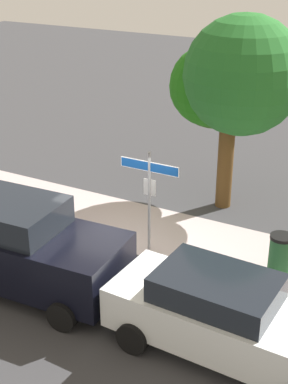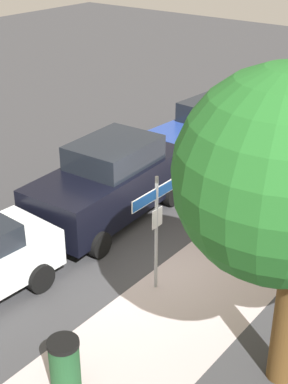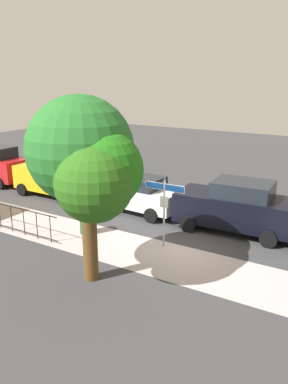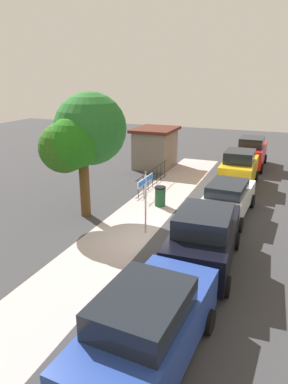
{
  "view_description": "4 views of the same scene",
  "coord_description": "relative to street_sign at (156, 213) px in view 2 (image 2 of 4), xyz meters",
  "views": [
    {
      "loc": [
        6.22,
        -10.58,
        7.33
      ],
      "look_at": [
        0.49,
        0.08,
        1.73
      ],
      "focal_mm": 52.65,
      "sensor_mm": 36.0,
      "label": 1
    },
    {
      "loc": [
        8.36,
        6.25,
        7.23
      ],
      "look_at": [
        0.39,
        0.02,
        2.14
      ],
      "focal_mm": 52.06,
      "sensor_mm": 36.0,
      "label": 2
    },
    {
      "loc": [
        -5.89,
        12.11,
        6.03
      ],
      "look_at": [
        1.0,
        0.9,
        2.12
      ],
      "focal_mm": 36.97,
      "sensor_mm": 36.0,
      "label": 3
    },
    {
      "loc": [
        -12.04,
        -4.57,
        6.3
      ],
      "look_at": [
        1.03,
        0.7,
        1.56
      ],
      "focal_mm": 33.5,
      "sensor_mm": 36.0,
      "label": 4
    }
  ],
  "objects": [
    {
      "name": "ground_plane",
      "position": [
        -0.46,
        -0.4,
        -1.82
      ],
      "size": [
        60.0,
        60.0,
        0.0
      ],
      "primitive_type": "plane",
      "color": "#38383A"
    },
    {
      "name": "sidewalk_strip",
      "position": [
        1.54,
        0.9,
        -1.82
      ],
      "size": [
        24.0,
        2.6,
        0.0
      ],
      "primitive_type": "cube",
      "color": "#B4A4A2",
      "rests_on": "ground_plane"
    },
    {
      "name": "street_sign",
      "position": [
        0.0,
        0.0,
        0.0
      ],
      "size": [
        1.56,
        0.07,
        2.63
      ],
      "color": "#9EA0A5",
      "rests_on": "ground_plane"
    },
    {
      "name": "car_blue",
      "position": [
        -6.51,
        -2.63,
        -0.82
      ],
      "size": [
        4.8,
        2.35,
        2.01
      ],
      "rotation": [
        0.0,
        0.0,
        -0.06
      ],
      "color": "#233F98",
      "rests_on": "ground_plane"
    },
    {
      "name": "car_black",
      "position": [
        -1.71,
        -2.79,
        -0.78
      ],
      "size": [
        4.7,
        2.33,
        2.09
      ],
      "rotation": [
        0.0,
        0.0,
        0.05
      ],
      "color": "black",
      "rests_on": "ground_plane"
    },
    {
      "name": "trash_bin",
      "position": [
        3.2,
        0.5,
        -1.33
      ],
      "size": [
        0.55,
        0.55,
        0.98
      ],
      "color": "#1E4C28",
      "rests_on": "ground_plane"
    }
  ]
}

